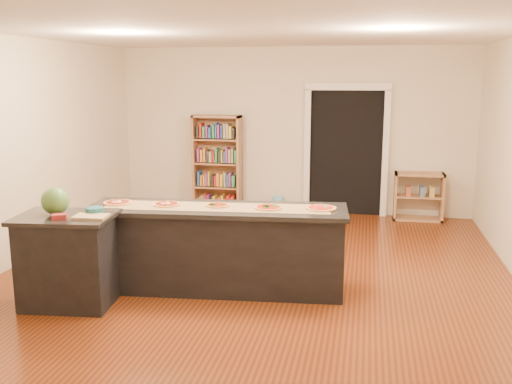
% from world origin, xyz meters
% --- Properties ---
extents(room, '(6.00, 7.00, 2.80)m').
position_xyz_m(room, '(0.00, 0.00, 1.40)').
color(room, beige).
rests_on(room, ground).
extents(doorway, '(1.40, 0.09, 2.21)m').
position_xyz_m(doorway, '(0.90, 3.46, 1.20)').
color(doorway, black).
rests_on(doorway, room).
extents(kitchen_island, '(2.81, 0.76, 0.93)m').
position_xyz_m(kitchen_island, '(-0.33, -0.34, 0.47)').
color(kitchen_island, black).
rests_on(kitchen_island, ground).
extents(side_counter, '(0.96, 0.70, 0.95)m').
position_xyz_m(side_counter, '(-1.71, -1.07, 0.48)').
color(side_counter, black).
rests_on(side_counter, ground).
extents(bookshelf, '(0.83, 0.30, 1.66)m').
position_xyz_m(bookshelf, '(-1.29, 3.30, 0.83)').
color(bookshelf, '#AE7B54').
rests_on(bookshelf, ground).
extents(low_shelf, '(0.78, 0.33, 0.78)m').
position_xyz_m(low_shelf, '(2.10, 3.28, 0.39)').
color(low_shelf, '#AE7B54').
rests_on(low_shelf, ground).
extents(waste_bin, '(0.21, 0.21, 0.31)m').
position_xyz_m(waste_bin, '(-0.20, 3.21, 0.15)').
color(waste_bin, '#6AC1ED').
rests_on(waste_bin, ground).
extents(kraft_paper, '(2.47, 0.65, 0.00)m').
position_xyz_m(kraft_paper, '(-0.33, -0.34, 0.93)').
color(kraft_paper, '#8D6C49').
rests_on(kraft_paper, kitchen_island).
extents(watermelon, '(0.28, 0.28, 0.28)m').
position_xyz_m(watermelon, '(-1.82, -1.05, 1.09)').
color(watermelon, '#144214').
rests_on(watermelon, side_counter).
extents(cutting_board, '(0.34, 0.24, 0.02)m').
position_xyz_m(cutting_board, '(-1.41, -1.11, 0.96)').
color(cutting_board, tan).
rests_on(cutting_board, side_counter).
extents(package_red, '(0.17, 0.15, 0.05)m').
position_xyz_m(package_red, '(-1.68, -1.22, 0.97)').
color(package_red, maroon).
rests_on(package_red, side_counter).
extents(package_teal, '(0.17, 0.17, 0.07)m').
position_xyz_m(package_teal, '(-1.45, -0.95, 0.98)').
color(package_teal, '#195966').
rests_on(package_teal, side_counter).
extents(pizza_a, '(0.32, 0.32, 0.02)m').
position_xyz_m(pizza_a, '(-1.45, -0.39, 0.94)').
color(pizza_a, '#DB9454').
rests_on(pizza_a, kitchen_island).
extents(pizza_b, '(0.30, 0.30, 0.02)m').
position_xyz_m(pizza_b, '(-0.89, -0.36, 0.94)').
color(pizza_b, '#DB9454').
rests_on(pizza_b, kitchen_island).
extents(pizza_c, '(0.26, 0.26, 0.02)m').
position_xyz_m(pizza_c, '(-0.33, -0.30, 0.94)').
color(pizza_c, '#DB9454').
rests_on(pizza_c, kitchen_island).
extents(pizza_d, '(0.30, 0.30, 0.02)m').
position_xyz_m(pizza_d, '(0.23, -0.30, 0.94)').
color(pizza_d, '#DB9454').
rests_on(pizza_d, kitchen_island).
extents(pizza_e, '(0.31, 0.31, 0.02)m').
position_xyz_m(pizza_e, '(0.79, -0.22, 0.94)').
color(pizza_e, '#DB9454').
rests_on(pizza_e, kitchen_island).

